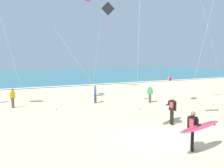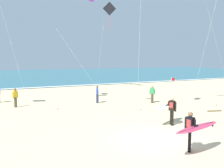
% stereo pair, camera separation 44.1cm
% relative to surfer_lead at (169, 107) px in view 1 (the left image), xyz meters
% --- Properties ---
extents(ground_plane, '(160.00, 160.00, 0.00)m').
position_rel_surfer_lead_xyz_m(ground_plane, '(-2.22, -1.85, -1.05)').
color(ground_plane, beige).
extents(ocean_water, '(160.00, 60.00, 0.08)m').
position_rel_surfer_lead_xyz_m(ocean_water, '(-2.22, 52.11, -1.01)').
color(ocean_water, '#336B7A').
rests_on(ocean_water, ground).
extents(shoreline_foam, '(160.00, 0.91, 0.01)m').
position_rel_surfer_lead_xyz_m(shoreline_foam, '(-2.22, 22.41, -0.96)').
color(shoreline_foam, white).
rests_on(shoreline_foam, ocean_water).
extents(surfer_lead, '(2.39, 1.31, 1.71)m').
position_rel_surfer_lead_xyz_m(surfer_lead, '(0.00, 0.00, 0.00)').
color(surfer_lead, black).
rests_on(surfer_lead, ground).
extents(surfer_trailing, '(2.61, 1.06, 1.71)m').
position_rel_surfer_lead_xyz_m(surfer_trailing, '(-1.87, -3.77, 0.00)').
color(surfer_trailing, black).
rests_on(surfer_trailing, ground).
extents(kite_diamond_charcoal_extra, '(4.44, 1.42, 8.35)m').
position_rel_surfer_lead_xyz_m(kite_diamond_charcoal_extra, '(-1.27, 6.01, 6.40)').
color(kite_diamond_charcoal_extra, black).
rests_on(kite_diamond_charcoal_extra, ground).
extents(bystander_yellow_top, '(0.46, 0.30, 1.59)m').
position_rel_surfer_lead_xyz_m(bystander_yellow_top, '(-7.92, 9.59, -0.23)').
color(bystander_yellow_top, '#4C3D2D').
rests_on(bystander_yellow_top, ground).
extents(bystander_green_top, '(0.35, 0.40, 1.59)m').
position_rel_surfer_lead_xyz_m(bystander_green_top, '(3.31, 6.29, -0.23)').
color(bystander_green_top, '#4C3D2D').
rests_on(bystander_green_top, ground).
extents(bystander_blue_top, '(0.28, 0.47, 1.59)m').
position_rel_surfer_lead_xyz_m(bystander_blue_top, '(-1.16, 8.41, -0.23)').
color(bystander_blue_top, '#2D334C').
rests_on(bystander_blue_top, ground).
extents(lifeguard_flag, '(0.45, 0.05, 2.10)m').
position_rel_surfer_lead_xyz_m(lifeguard_flag, '(6.76, 7.73, 0.22)').
color(lifeguard_flag, silver).
rests_on(lifeguard_flag, ground).
extents(driftwood_log, '(1.13, 0.41, 0.12)m').
position_rel_surfer_lead_xyz_m(driftwood_log, '(5.43, 1.31, -0.99)').
color(driftwood_log, '#846B4C').
rests_on(driftwood_log, ground).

